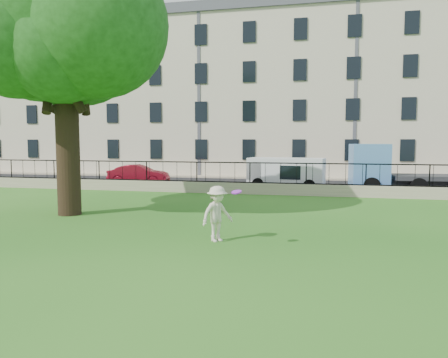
% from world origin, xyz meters
% --- Properties ---
extents(ground, '(120.00, 120.00, 0.00)m').
position_xyz_m(ground, '(0.00, 0.00, 0.00)').
color(ground, '#215F16').
rests_on(ground, ground).
extents(retaining_wall, '(50.00, 0.40, 0.60)m').
position_xyz_m(retaining_wall, '(0.00, 12.00, 0.30)').
color(retaining_wall, gray).
rests_on(retaining_wall, ground).
extents(iron_railing, '(50.00, 0.05, 1.13)m').
position_xyz_m(iron_railing, '(0.00, 12.00, 1.15)').
color(iron_railing, black).
rests_on(iron_railing, retaining_wall).
extents(street, '(60.00, 9.00, 0.01)m').
position_xyz_m(street, '(0.00, 16.70, 0.01)').
color(street, black).
rests_on(street, ground).
extents(sidewalk, '(60.00, 1.40, 0.12)m').
position_xyz_m(sidewalk, '(0.00, 21.90, 0.06)').
color(sidewalk, gray).
rests_on(sidewalk, ground).
extents(building_row, '(56.40, 10.40, 13.80)m').
position_xyz_m(building_row, '(0.00, 27.57, 6.92)').
color(building_row, beige).
rests_on(building_row, ground).
extents(tree, '(8.66, 6.91, 11.09)m').
position_xyz_m(tree, '(-5.85, 3.89, 7.49)').
color(tree, black).
rests_on(tree, ground).
extents(man, '(1.11, 1.18, 1.60)m').
position_xyz_m(man, '(1.02, 0.72, 0.80)').
color(man, beige).
rests_on(man, ground).
extents(frisbee, '(0.32, 0.31, 0.12)m').
position_xyz_m(frisbee, '(1.74, -0.03, 1.53)').
color(frisbee, '#AE27DE').
extents(red_sedan, '(4.10, 1.89, 1.30)m').
position_xyz_m(red_sedan, '(-8.04, 15.40, 0.65)').
color(red_sedan, maroon).
rests_on(red_sedan, street).
extents(white_van, '(4.59, 2.19, 1.86)m').
position_xyz_m(white_van, '(1.70, 14.83, 0.93)').
color(white_van, silver).
rests_on(white_van, street).
extents(blue_truck, '(6.60, 2.79, 2.70)m').
position_xyz_m(blue_truck, '(8.59, 14.91, 1.35)').
color(blue_truck, '#578ACC').
rests_on(blue_truck, street).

